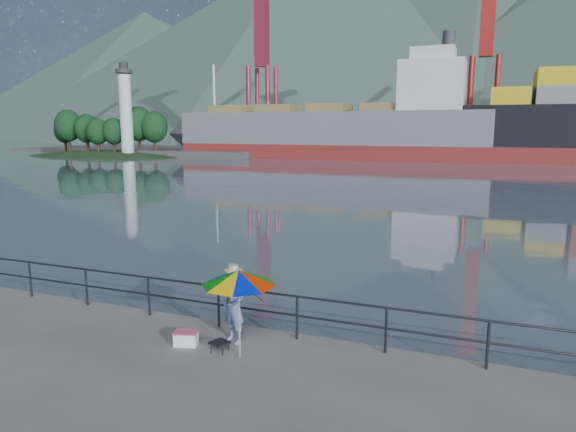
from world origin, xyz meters
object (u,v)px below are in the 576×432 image
Objects in this scene: beach_umbrella at (239,278)px; cooler_bag at (186,339)px; bulk_carrier at (341,130)px; fisherman at (234,307)px.

cooler_bag is at bearing 175.49° from beach_umbrella.
cooler_bag is at bearing -76.94° from bulk_carrier.
bulk_carrier is (-17.46, 69.42, 2.46)m from beach_umbrella.
beach_umbrella reaches higher than cooler_bag.
fisherman is at bearing 14.28° from cooler_bag.
beach_umbrella is 3.99× the size of cooler_bag.
bulk_carrier reaches higher than cooler_bag.
fisherman is 3.35× the size of cooler_bag.
fisherman is 0.84× the size of beach_umbrella.
beach_umbrella is at bearing -34.16° from fisherman.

